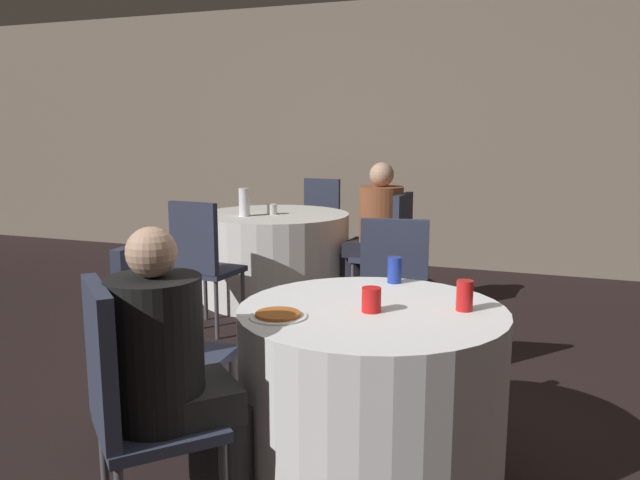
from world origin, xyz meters
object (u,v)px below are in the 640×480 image
object	(u,v)px
person_black_shirt	(179,385)
pizza_plate_near	(278,315)
chair_far_south	(201,256)
person_floral_shirt	(373,236)
chair_near_north	(392,291)
chair_far_north	(319,218)
soda_can_blue	(395,270)
chair_near_west	(160,330)
bottle_far	(244,202)
chair_far_east	(392,243)
soda_can_red	(465,296)
chair_near_southwest	(129,396)
table_far	(275,256)
table_near	(371,396)

from	to	relation	value
person_black_shirt	pizza_plate_near	distance (m)	0.45
chair_far_south	person_floral_shirt	distance (m)	1.40
pizza_plate_near	person_floral_shirt	bearing A→B (deg)	97.31
person_floral_shirt	chair_near_north	bearing A→B (deg)	-156.77
pizza_plate_near	chair_far_north	bearing A→B (deg)	107.71
person_floral_shirt	soda_can_blue	bearing A→B (deg)	-158.02
chair_near_north	chair_near_west	world-z (taller)	same
chair_far_south	person_floral_shirt	size ratio (longest dim) A/B	0.80
bottle_far	chair_far_south	bearing A→B (deg)	-85.65
chair_far_east	soda_can_red	xyz separation A→B (m)	(0.84, -2.34, 0.24)
pizza_plate_near	chair_near_southwest	bearing A→B (deg)	-126.73
chair_near_west	person_black_shirt	size ratio (longest dim) A/B	0.84
chair_far_east	pizza_plate_near	size ratio (longest dim) A/B	4.33
person_floral_shirt	bottle_far	xyz separation A→B (m)	(-1.06, -0.17, 0.25)
chair_near_west	chair_far_south	xyz separation A→B (m)	(-0.69, 1.53, 0.00)
person_floral_shirt	soda_can_blue	size ratio (longest dim) A/B	9.89
table_far	soda_can_red	bearing A→B (deg)	-51.88
chair_near_north	person_black_shirt	bearing A→B (deg)	67.11
soda_can_blue	chair_near_southwest	bearing A→B (deg)	-119.11
bottle_far	pizza_plate_near	bearing A→B (deg)	-60.78
table_far	person_floral_shirt	distance (m)	0.93
chair_near_north	chair_far_east	xyz separation A→B (m)	(-0.35, 1.48, 0.00)
person_floral_shirt	table_far	bearing A→B (deg)	90.00
person_floral_shirt	chair_far_east	bearing A→B (deg)	-90.00
chair_near_north	chair_near_southwest	size ratio (longest dim) A/B	1.00
soda_can_blue	chair_far_east	bearing A→B (deg)	103.50
pizza_plate_near	soda_can_red	world-z (taller)	soda_can_red
chair_near_southwest	bottle_far	bearing A→B (deg)	152.44
chair_near_west	table_far	bearing A→B (deg)	-171.40
soda_can_red	soda_can_blue	xyz separation A→B (m)	(-0.36, 0.35, 0.00)
person_floral_shirt	bottle_far	bearing A→B (deg)	103.41
table_far	table_near	bearing A→B (deg)	-58.39
chair_near_southwest	chair_far_south	xyz separation A→B (m)	(-1.00, 2.16, 0.00)
chair_far_east	chair_far_north	bearing A→B (deg)	46.55
table_near	chair_far_east	xyz separation A→B (m)	(-0.49, 2.43, 0.20)
table_far	chair_near_southwest	distance (m)	3.34
chair_far_east	bottle_far	distance (m)	1.27
chair_near_north	chair_far_east	bearing A→B (deg)	-84.97
chair_far_north	table_far	bearing A→B (deg)	90.00
chair_far_east	table_far	bearing A→B (deg)	90.00
person_black_shirt	soda_can_blue	bearing A→B (deg)	105.81
pizza_plate_near	bottle_far	distance (m)	2.88
table_near	chair_far_east	bearing A→B (deg)	101.39
soda_can_red	table_far	bearing A→B (deg)	128.12
table_near	pizza_plate_near	world-z (taller)	pizza_plate_near
chair_far_south	soda_can_red	xyz separation A→B (m)	(2.00, -1.36, 0.24)
chair_near_north	chair_far_east	size ratio (longest dim) A/B	1.00
chair_near_north	chair_far_south	world-z (taller)	same
person_black_shirt	pizza_plate_near	world-z (taller)	person_black_shirt
chair_far_east	soda_can_blue	xyz separation A→B (m)	(0.48, -1.98, 0.24)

